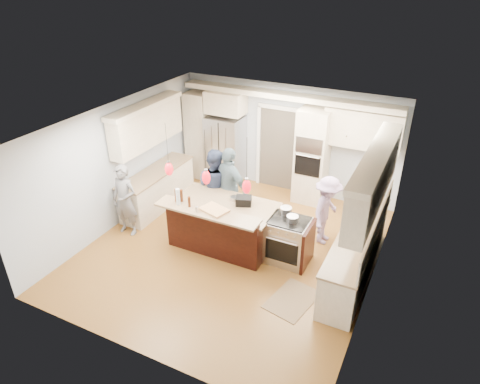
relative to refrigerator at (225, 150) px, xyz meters
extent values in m
plane|color=brown|center=(1.55, -2.64, -0.90)|extent=(6.00, 6.00, 0.00)
cube|color=#B2BCC6|center=(1.55, 0.36, 0.45)|extent=(5.50, 0.04, 2.70)
cube|color=#B2BCC6|center=(1.55, -5.64, 0.45)|extent=(5.50, 0.04, 2.70)
cube|color=#B2BCC6|center=(-1.20, -2.64, 0.45)|extent=(0.04, 6.00, 2.70)
cube|color=#B2BCC6|center=(4.30, -2.64, 0.45)|extent=(0.04, 6.00, 2.70)
cube|color=white|center=(1.55, -2.64, 1.80)|extent=(5.50, 6.00, 0.04)
cube|color=#B7B7BC|center=(0.00, 0.00, 0.00)|extent=(0.90, 0.70, 1.80)
cube|color=beige|center=(2.30, 0.03, 0.25)|extent=(0.72, 0.64, 2.30)
cube|color=black|center=(2.30, -0.30, 0.65)|extent=(0.60, 0.02, 0.35)
cube|color=black|center=(2.30, -0.30, 0.15)|extent=(0.60, 0.02, 0.50)
cylinder|color=#B7B7BC|center=(2.30, -0.33, 0.40)|extent=(0.55, 0.02, 0.02)
cube|color=beige|center=(-0.80, 0.06, 0.25)|extent=(0.60, 0.58, 2.30)
cube|color=beige|center=(0.00, 0.06, 1.25)|extent=(0.95, 0.58, 0.55)
cube|color=beige|center=(3.35, 0.18, 1.05)|extent=(1.70, 0.35, 0.85)
cube|color=beige|center=(1.55, 0.16, 1.58)|extent=(5.30, 0.38, 0.12)
cube|color=#4C443A|center=(1.30, 0.35, 0.15)|extent=(0.90, 0.06, 2.10)
cube|color=white|center=(1.30, 0.31, 1.23)|extent=(1.04, 0.06, 0.10)
cube|color=beige|center=(3.95, -2.34, -0.46)|extent=(0.60, 3.00, 0.88)
cube|color=tan|center=(3.95, -2.34, 0.00)|extent=(0.64, 3.05, 0.04)
cube|color=beige|center=(4.07, -2.34, 1.08)|extent=(0.35, 3.00, 0.85)
cube|color=beige|center=(4.06, -2.34, 1.56)|extent=(0.37, 3.10, 0.10)
cube|color=beige|center=(-0.85, -1.84, -0.46)|extent=(0.60, 2.20, 0.88)
cube|color=tan|center=(-0.85, -1.84, 0.00)|extent=(0.64, 2.25, 0.04)
cube|color=beige|center=(-0.97, -1.84, 1.08)|extent=(0.35, 2.20, 0.85)
cube|color=beige|center=(-0.96, -1.84, 1.56)|extent=(0.37, 2.30, 0.10)
cube|color=black|center=(1.30, -2.49, -0.46)|extent=(2.00, 1.00, 0.88)
cube|color=tan|center=(1.30, -2.49, 0.00)|extent=(2.10, 1.10, 0.04)
cube|color=black|center=(1.30, -3.05, -0.36)|extent=(2.00, 0.12, 1.08)
cube|color=tan|center=(1.30, -3.19, 0.20)|extent=(2.10, 0.42, 0.04)
cube|color=black|center=(1.66, -2.34, 0.10)|extent=(0.38, 0.35, 0.17)
cube|color=#B7B7BC|center=(2.68, -2.49, -0.45)|extent=(0.76, 0.66, 0.90)
cube|color=black|center=(2.68, -2.83, -0.50)|extent=(0.65, 0.01, 0.45)
cube|color=black|center=(2.68, -2.49, 0.01)|extent=(0.72, 0.59, 0.02)
cube|color=black|center=(3.09, -2.49, -0.46)|extent=(0.06, 0.71, 0.88)
cylinder|color=black|center=(0.50, -3.15, 1.43)|extent=(0.01, 0.01, 0.75)
ellipsoid|color=red|center=(0.50, -3.15, 0.90)|extent=(0.15, 0.15, 0.26)
cylinder|color=black|center=(1.30, -3.15, 1.43)|extent=(0.01, 0.01, 0.75)
ellipsoid|color=red|center=(1.30, -3.15, 0.90)|extent=(0.15, 0.15, 0.26)
cylinder|color=black|center=(2.10, -3.15, 1.43)|extent=(0.01, 0.01, 0.75)
ellipsoid|color=red|center=(2.10, -3.15, 0.90)|extent=(0.15, 0.15, 0.26)
imported|color=slate|center=(-0.75, -3.09, -0.11)|extent=(0.59, 0.39, 1.59)
imported|color=navy|center=(0.69, -1.79, -0.04)|extent=(0.93, 0.78, 1.72)
imported|color=slate|center=(1.05, -1.79, 0.00)|extent=(1.15, 0.77, 1.81)
imported|color=gray|center=(3.15, -1.55, -0.16)|extent=(0.62, 1.00, 1.49)
cube|color=#7E6345|center=(3.18, -3.54, -0.89)|extent=(0.85, 1.08, 0.01)
cylinder|color=silver|center=(0.69, -3.20, 0.39)|extent=(0.09, 0.09, 0.33)
cylinder|color=#421D0B|center=(0.61, -3.13, 0.36)|extent=(0.09, 0.09, 0.27)
cylinder|color=#421D0B|center=(0.93, -3.19, 0.33)|extent=(0.06, 0.06, 0.21)
cylinder|color=#421D0B|center=(0.68, -3.08, 0.34)|extent=(0.07, 0.07, 0.25)
cylinder|color=#B7B7BC|center=(1.15, -3.29, 0.27)|extent=(0.07, 0.07, 0.10)
cube|color=tan|center=(1.42, -3.11, 0.24)|extent=(0.57, 0.48, 0.04)
cylinder|color=#B7B7BC|center=(2.54, -2.30, 0.09)|extent=(0.23, 0.23, 0.13)
cylinder|color=#B7B7BC|center=(2.75, -2.50, 0.08)|extent=(0.22, 0.22, 0.11)
camera|label=1|loc=(4.87, -9.02, 4.30)|focal=32.00mm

